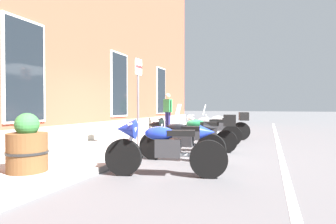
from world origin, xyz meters
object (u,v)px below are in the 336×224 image
Objects in this scene: motorcycle_green_touring at (204,132)px; pedestrian_striped_shirt at (168,110)px; motorcycle_silver_touring at (224,125)px; barrel_planter at (27,147)px; motorcycle_black_sport at (178,137)px; motorcycle_blue_sport at (161,145)px; motorcycle_grey_naked at (208,130)px; parking_sign at (138,89)px.

pedestrian_striped_shirt is at bearing 30.77° from motorcycle_green_touring.
motorcycle_silver_touring is 2.08× the size of barrel_planter.
motorcycle_blue_sport is at bearing -174.13° from motorcycle_black_sport.
parking_sign reaches higher than motorcycle_grey_naked.
motorcycle_silver_touring reaches higher than motorcycle_blue_sport.
barrel_planter is (-3.37, 0.43, -1.18)m from parking_sign.
motorcycle_grey_naked is 2.06× the size of barrel_planter.
motorcycle_grey_naked is 4.29m from pedestrian_striped_shirt.
pedestrian_striped_shirt is at bearing 22.31° from motorcycle_black_sport.
motorcycle_silver_touring reaches higher than motorcycle_grey_naked.
motorcycle_green_touring is at bearing -10.08° from motorcycle_black_sport.
parking_sign reaches higher than motorcycle_green_touring.
parking_sign is (1.05, 1.52, 1.18)m from motorcycle_black_sport.
motorcycle_silver_touring is 3.39m from pedestrian_striped_shirt.
pedestrian_striped_shirt is 8.45m from barrel_planter.
pedestrian_striped_shirt reaches higher than motorcycle_green_touring.
barrel_planter is (-5.05, 2.05, 0.05)m from motorcycle_grey_naked.
parking_sign reaches higher than motorcycle_black_sport.
motorcycle_green_touring is 0.97× the size of motorcycle_silver_touring.
motorcycle_grey_naked is (1.27, 0.15, -0.06)m from motorcycle_green_touring.
motorcycle_blue_sport is 1.05× the size of motorcycle_green_touring.
motorcycle_blue_sport is at bearing -179.45° from motorcycle_grey_naked.
motorcycle_grey_naked is at bearing -2.20° from motorcycle_black_sport.
parking_sign is at bearing -168.97° from pedestrian_striped_shirt.
barrel_planter is at bearing 157.91° from motorcycle_grey_naked.
motorcycle_silver_touring reaches higher than motorcycle_black_sport.
barrel_planter is (-6.67, 2.30, -0.01)m from motorcycle_silver_touring.
pedestrian_striped_shirt is at bearing 58.63° from motorcycle_silver_touring.
motorcycle_silver_touring is 3.97m from parking_sign.
motorcycle_green_touring reaches higher than motorcycle_blue_sport.
motorcycle_green_touring is 0.98× the size of motorcycle_grey_naked.
barrel_planter is at bearing 149.75° from motorcycle_green_touring.
motorcycle_grey_naked is at bearing -22.09° from barrel_planter.
motorcycle_green_touring is 2.17m from parking_sign.
motorcycle_green_touring reaches higher than motorcycle_grey_naked.
motorcycle_black_sport is 2.00× the size of barrel_planter.
pedestrian_striped_shirt reaches higher than motorcycle_black_sport.
motorcycle_blue_sport is 1.02× the size of motorcycle_silver_touring.
motorcycle_grey_naked is (2.73, -0.11, -0.06)m from motorcycle_black_sport.
barrel_planter reaches higher than motorcycle_grey_naked.
motorcycle_green_touring is at bearing -2.27° from motorcycle_blue_sport.
parking_sign is (2.46, 1.66, 1.16)m from motorcycle_blue_sport.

